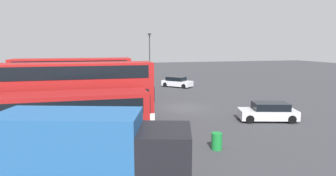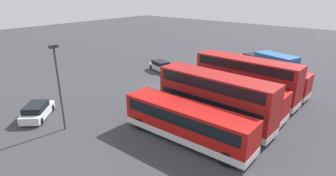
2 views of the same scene
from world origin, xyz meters
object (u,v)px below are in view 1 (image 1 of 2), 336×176
object	(u,v)px
bus_double_decker_second	(75,92)
car_hatchback_silver	(268,112)
lamp_post_tall	(150,56)
box_truck_blue	(91,150)
bus_single_deck_third	(79,95)
car_small_green	(177,82)
waste_bin_yellow	(217,141)
bus_double_decker_fourth	(74,81)
bus_single_deck_near_end	(63,115)
bus_single_deck_fifth	(77,84)

from	to	relation	value
bus_double_decker_second	car_hatchback_silver	size ratio (longest dim) A/B	2.43
bus_double_decker_second	lamp_post_tall	distance (m)	18.65
box_truck_blue	lamp_post_tall	world-z (taller)	lamp_post_tall
bus_single_deck_third	lamp_post_tall	world-z (taller)	lamp_post_tall
car_small_green	waste_bin_yellow	size ratio (longest dim) A/B	4.48
bus_single_deck_third	car_hatchback_silver	distance (m)	15.48
bus_double_decker_fourth	lamp_post_tall	size ratio (longest dim) A/B	1.48
bus_single_deck_near_end	bus_double_decker_fourth	bearing A→B (deg)	-0.74
car_hatchback_silver	bus_double_decker_fourth	bearing A→B (deg)	56.74
bus_single_deck_near_end	bus_double_decker_fourth	distance (m)	10.57
bus_double_decker_fourth	box_truck_blue	world-z (taller)	bus_double_decker_fourth
bus_double_decker_fourth	car_hatchback_silver	size ratio (longest dim) A/B	2.33
car_small_green	waste_bin_yellow	bearing A→B (deg)	168.21
bus_double_decker_second	box_truck_blue	distance (m)	10.22
bus_single_deck_fifth	car_hatchback_silver	size ratio (longest dim) A/B	2.38
waste_bin_yellow	car_hatchback_silver	bearing A→B (deg)	-54.22
bus_double_decker_fourth	car_hatchback_silver	world-z (taller)	bus_double_decker_fourth
bus_single_deck_near_end	car_hatchback_silver	distance (m)	14.85
bus_single_deck_fifth	lamp_post_tall	size ratio (longest dim) A/B	1.51
bus_single_deck_near_end	waste_bin_yellow	size ratio (longest dim) A/B	10.83
bus_single_deck_near_end	bus_double_decker_fourth	xyz separation A→B (m)	(10.53, -0.14, 0.83)
bus_double_decker_fourth	waste_bin_yellow	size ratio (longest dim) A/B	11.38
bus_double_decker_second	car_hatchback_silver	world-z (taller)	bus_double_decker_second
box_truck_blue	bus_single_deck_third	bearing A→B (deg)	3.53
bus_double_decker_fourth	car_small_green	bearing A→B (deg)	-53.81
bus_single_deck_near_end	car_small_green	bearing A→B (deg)	-33.44
bus_single_deck_fifth	bus_single_deck_near_end	bearing A→B (deg)	178.91
car_small_green	lamp_post_tall	world-z (taller)	lamp_post_tall
bus_single_deck_near_end	bus_single_deck_fifth	bearing A→B (deg)	-1.09
waste_bin_yellow	bus_single_deck_fifth	bearing A→B (deg)	23.87
bus_single_deck_near_end	lamp_post_tall	bearing A→B (deg)	-25.43
bus_single_deck_fifth	waste_bin_yellow	distance (m)	19.96
car_small_green	waste_bin_yellow	xyz separation A→B (m)	(-23.92, 4.99, -0.22)
box_truck_blue	car_small_green	size ratio (longest dim) A/B	1.86
car_hatchback_silver	car_small_green	distance (m)	19.32
car_hatchback_silver	lamp_post_tall	xyz separation A→B (m)	(18.83, 5.41, 3.63)
box_truck_blue	car_small_green	distance (m)	29.37
box_truck_blue	lamp_post_tall	xyz separation A→B (m)	(26.45, -7.82, 2.62)
bus_double_decker_fourth	lamp_post_tall	bearing A→B (deg)	-45.12
bus_single_deck_fifth	car_small_green	size ratio (longest dim) A/B	2.60
box_truck_blue	bus_double_decker_second	bearing A→B (deg)	5.74
bus_double_decker_fourth	box_truck_blue	xyz separation A→B (m)	(-17.23, -1.43, -0.74)
bus_double_decker_fourth	waste_bin_yellow	world-z (taller)	bus_double_decker_fourth
bus_double_decker_second	waste_bin_yellow	xyz separation A→B (m)	(-7.17, -7.79, -1.97)
bus_double_decker_fourth	bus_single_deck_fifth	size ratio (longest dim) A/B	0.98
lamp_post_tall	bus_single_deck_third	bearing A→B (deg)	145.19
bus_double_decker_second	bus_single_deck_fifth	bearing A→B (deg)	1.41
box_truck_blue	car_hatchback_silver	xyz separation A→B (m)	(7.62, -13.23, -1.01)
car_small_green	bus_double_decker_second	bearing A→B (deg)	142.65
bus_double_decker_fourth	lamp_post_tall	distance (m)	13.19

